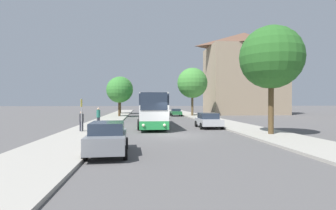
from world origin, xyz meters
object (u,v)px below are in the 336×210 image
Objects in this scene: bus_middle at (150,106)px; parked_car_right_far at (176,112)px; pedestrian_waiting_near at (81,121)px; tree_left_near at (119,90)px; parked_car_right_near at (208,120)px; parked_car_left_curb at (108,138)px; pedestrian_waiting_far at (98,117)px; tree_right_near at (192,83)px; tree_right_mid at (271,58)px; bus_stop_sign at (82,111)px; tree_left_far at (120,89)px; bus_front at (151,109)px.

parked_car_right_far is (4.89, 4.24, -1.19)m from bus_middle.
parked_car_right_far is at bearing 43.15° from bus_middle.
pedestrian_waiting_near is 22.85m from tree_left_near.
parked_car_right_near is at bearing -71.48° from bus_middle.
parked_car_left_curb is at bearing -86.30° from tree_left_near.
pedestrian_waiting_far is at bearing 63.65° from parked_car_right_far.
tree_right_mid is at bearing -88.60° from tree_right_near.
bus_stop_sign is at bearing -92.53° from tree_left_near.
pedestrian_waiting_near is (-6.20, -20.61, -0.93)m from bus_middle.
parked_car_right_far is 6.01m from tree_right_near.
pedestrian_waiting_far is at bearing 78.41° from pedestrian_waiting_near.
tree_left_far reaches higher than bus_stop_sign.
bus_stop_sign is at bearing 19.24° from parked_car_right_near.
tree_left_far is (-0.22, 29.44, 4.08)m from pedestrian_waiting_far.
tree_left_far is at bearing -39.25° from parked_car_right_far.
bus_front is 1.50× the size of tree_right_mid.
parked_car_right_near is 11.81m from bus_stop_sign.
tree_left_near reaches higher than bus_stop_sign.
pedestrian_waiting_near is at bearing -139.48° from bus_front.
tree_left_near reaches higher than bus_middle.
parked_car_right_far is 27.21m from pedestrian_waiting_near.
tree_left_near is (-9.89, -2.31, 3.85)m from parked_car_right_far.
bus_middle is 22.18m from bus_stop_sign.
parked_car_left_curb is 1.08× the size of parked_car_right_far.
tree_left_near reaches higher than pedestrian_waiting_near.
tree_right_near is at bearing 106.01° from pedestrian_waiting_far.
pedestrian_waiting_far is at bearing -106.40° from bus_middle.
tree_right_near is (2.75, -1.31, 5.19)m from parked_car_right_far.
bus_front reaches higher than pedestrian_waiting_near.
bus_stop_sign is 28.15m from tree_right_near.
bus_middle is 14.65m from tree_left_far.
bus_stop_sign is 15.11m from tree_right_mid.
pedestrian_waiting_far is at bearing -91.65° from tree_left_near.
tree_left_far is (0.46, 33.68, 4.20)m from pedestrian_waiting_near.
parked_car_right_near is at bearing 43.23° from pedestrian_waiting_far.
tree_right_near is at bearing 57.03° from pedestrian_waiting_near.
parked_car_right_near is at bearing 53.69° from parked_car_left_curb.
tree_left_near is (-4.70, 17.53, 2.77)m from bus_front.
tree_left_far reaches higher than parked_car_left_curb.
bus_middle is at bearing -72.55° from parked_car_right_near.
tree_left_far is at bearing 86.71° from pedestrian_waiting_near.
parked_car_left_curb is 43.16m from tree_left_far.
bus_front is at bearing -79.24° from tree_left_far.
tree_left_far is 16.81m from tree_right_near.
parked_car_left_curb is 9.03m from bus_stop_sign.
bus_front reaches higher than bus_stop_sign.
pedestrian_waiting_far is 0.28× the size of tree_left_near.
parked_car_left_curb is 31.99m from tree_left_near.
parked_car_right_near is 2.55× the size of pedestrian_waiting_near.
tree_left_far is (-5.75, 13.08, 3.27)m from bus_middle.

